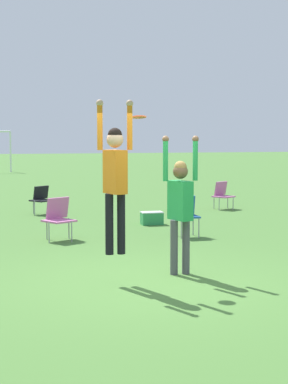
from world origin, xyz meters
TOP-DOWN VIEW (x-y plane):
  - ground_plane at (0.00, 0.00)m, footprint 120.00×120.00m
  - person_jumping at (-0.49, 0.04)m, footprint 0.54×0.43m
  - person_defending at (0.61, 0.40)m, footprint 0.59×0.47m
  - frisbee at (-0.05, 0.38)m, footprint 0.22×0.22m
  - camping_chair_1 at (4.36, 8.43)m, footprint 0.69×0.76m
  - camping_chair_2 at (-0.88, 4.11)m, footprint 0.74×0.81m
  - camping_chair_3 at (1.82, 3.90)m, footprint 0.46×0.49m
  - camping_chair_4 at (-0.86, 8.50)m, footprint 0.71×0.78m
  - cooler_box at (1.56, 5.82)m, footprint 0.52×0.32m

SIDE VIEW (x-z plane):
  - ground_plane at x=0.00m, z-range 0.00..0.00m
  - cooler_box at x=1.56m, z-range 0.00..0.31m
  - camping_chair_4 at x=-0.86m, z-range 0.07..0.83m
  - camping_chair_1 at x=4.36m, z-range 0.06..0.85m
  - camping_chair_2 at x=-0.88m, z-range 0.07..0.94m
  - camping_chair_3 at x=1.82m, z-range 0.09..0.96m
  - person_defending at x=0.61m, z-range 0.07..2.24m
  - person_jumping at x=-0.49m, z-range 0.52..2.77m
  - frisbee at x=-0.05m, z-range 2.43..2.48m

